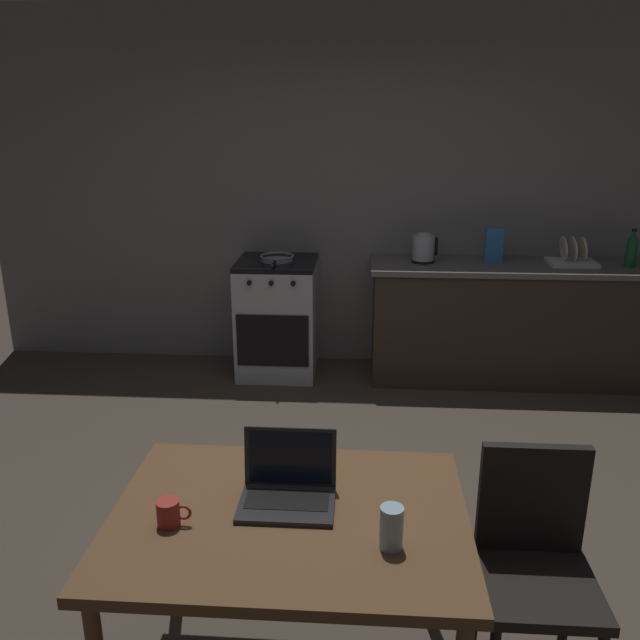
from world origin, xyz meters
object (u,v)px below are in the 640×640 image
at_px(drinking_glass, 391,527).
at_px(frying_pan, 277,258).
at_px(dining_table, 289,532).
at_px(electric_kettle, 423,249).
at_px(stove_oven, 278,317).
at_px(chair, 535,556).
at_px(bottle, 632,249).
at_px(laptop, 288,489).
at_px(coffee_mug, 169,513).
at_px(cereal_box, 494,246).
at_px(dish_rack, 572,258).

bearing_deg(drinking_glass, frying_pan, 103.59).
relative_size(dining_table, electric_kettle, 5.29).
bearing_deg(stove_oven, chair, -65.89).
xyz_separation_m(electric_kettle, frying_pan, (-1.10, -0.03, -0.08)).
bearing_deg(bottle, drinking_glass, -120.70).
xyz_separation_m(stove_oven, laptop, (0.42, -2.93, 0.33)).
bearing_deg(coffee_mug, laptop, 23.88).
height_order(laptop, drinking_glass, laptop).
height_order(laptop, cereal_box, cereal_box).
distance_m(stove_oven, drinking_glass, 3.26).
xyz_separation_m(dining_table, frying_pan, (-0.43, 2.97, 0.28)).
bearing_deg(cereal_box, coffee_mug, -116.82).
xyz_separation_m(electric_kettle, dish_rack, (1.10, 0.00, -0.06)).
bearing_deg(drinking_glass, coffee_mug, 174.71).
bearing_deg(coffee_mug, cereal_box, 63.18).
height_order(drinking_glass, cereal_box, cereal_box).
relative_size(electric_kettle, coffee_mug, 1.97).
relative_size(dining_table, laptop, 3.68).
xyz_separation_m(laptop, coffee_mug, (-0.36, -0.16, -0.00)).
xyz_separation_m(laptop, frying_pan, (-0.42, 2.90, 0.16)).
xyz_separation_m(bottle, frying_pan, (-2.60, 0.02, -0.11)).
distance_m(stove_oven, dish_rack, 2.26).
height_order(stove_oven, laptop, laptop).
xyz_separation_m(laptop, bottle, (2.18, 2.88, 0.26)).
distance_m(stove_oven, chair, 3.14).
bearing_deg(electric_kettle, stove_oven, -179.87).
distance_m(chair, dish_rack, 3.05).
relative_size(chair, frying_pan, 2.05).
bearing_deg(dish_rack, electric_kettle, -180.00).
distance_m(electric_kettle, dish_rack, 1.10).
distance_m(dining_table, coffee_mug, 0.40).
distance_m(stove_oven, laptop, 2.97).
bearing_deg(chair, cereal_box, 74.88).
distance_m(dining_table, cereal_box, 3.27).
relative_size(dining_table, dish_rack, 3.47).
relative_size(dining_table, coffee_mug, 10.40).
distance_m(bottle, dish_rack, 0.41).
bearing_deg(drinking_glass, dish_rack, 65.40).
distance_m(frying_pan, dish_rack, 2.20).
bearing_deg(drinking_glass, bottle, 59.30).
relative_size(electric_kettle, bottle, 0.80).
relative_size(stove_oven, dish_rack, 2.68).
relative_size(bottle, coffee_mug, 2.47).
xyz_separation_m(dining_table, laptop, (-0.01, 0.07, 0.12)).
distance_m(laptop, drinking_glass, 0.41).
bearing_deg(stove_oven, coffee_mug, -88.89).
bearing_deg(electric_kettle, cereal_box, 2.20).
height_order(dining_table, frying_pan, frying_pan).
bearing_deg(coffee_mug, bottle, 50.05).
xyz_separation_m(stove_oven, electric_kettle, (1.11, 0.00, 0.56)).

